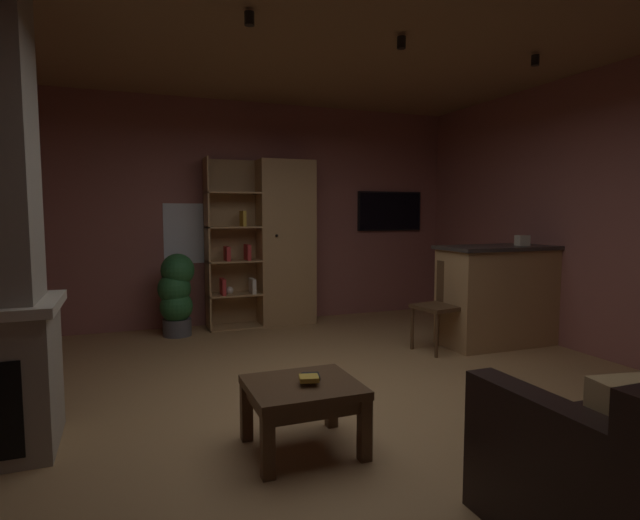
{
  "coord_description": "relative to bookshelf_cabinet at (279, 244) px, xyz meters",
  "views": [
    {
      "loc": [
        -1.46,
        -3.43,
        1.43
      ],
      "look_at": [
        0.0,
        0.4,
        1.05
      ],
      "focal_mm": 28.73,
      "sensor_mm": 36.0,
      "label": 1
    }
  ],
  "objects": [
    {
      "name": "coffee_table",
      "position": [
        -0.87,
        -3.45,
        -0.7
      ],
      "size": [
        0.66,
        0.59,
        0.41
      ],
      "color": "#4C331E",
      "rests_on": "ground"
    },
    {
      "name": "track_light_spot_1",
      "position": [
        -0.98,
        -2.68,
        1.73
      ],
      "size": [
        0.07,
        0.07,
        0.09
      ],
      "primitive_type": "cylinder",
      "color": "black"
    },
    {
      "name": "table_book_1",
      "position": [
        -0.84,
        -3.5,
        -0.58
      ],
      "size": [
        0.13,
        0.13,
        0.03
      ],
      "primitive_type": "cube",
      "rotation": [
        0.0,
        0.0,
        -0.23
      ],
      "color": "gold",
      "rests_on": "coffee_table"
    },
    {
      "name": "window_pane_back",
      "position": [
        -1.04,
        0.24,
        0.14
      ],
      "size": [
        0.71,
        0.01,
        0.74
      ],
      "primitive_type": "cube",
      "color": "white"
    },
    {
      "name": "wall_back",
      "position": [
        -0.37,
        0.27,
        0.38
      ],
      "size": [
        5.87,
        0.06,
        2.83
      ],
      "primitive_type": "cube",
      "color": "#8E544C",
      "rests_on": "ground"
    },
    {
      "name": "bookshelf_cabinet",
      "position": [
        0.0,
        0.0,
        0.0
      ],
      "size": [
        1.36,
        0.41,
        2.09
      ],
      "color": "#A87F51",
      "rests_on": "ground"
    },
    {
      "name": "tissue_box",
      "position": [
        2.17,
        -1.91,
        0.1
      ],
      "size": [
        0.14,
        0.14,
        0.11
      ],
      "primitive_type": "cube",
      "rotation": [
        0.0,
        0.0,
        -0.19
      ],
      "color": "#BFB299",
      "rests_on": "kitchen_bar_counter"
    },
    {
      "name": "kitchen_bar_counter",
      "position": [
        2.06,
        -1.84,
        -0.49
      ],
      "size": [
        1.56,
        0.64,
        1.08
      ],
      "color": "#A87F51",
      "rests_on": "ground"
    },
    {
      "name": "potted_floor_plant",
      "position": [
        -1.3,
        -0.21,
        -0.52
      ],
      "size": [
        0.43,
        0.41,
        0.96
      ],
      "color": "#4C4C51",
      "rests_on": "ground"
    },
    {
      "name": "floor",
      "position": [
        -0.37,
        -2.84,
        -1.04
      ],
      "size": [
        5.75,
        6.17,
        0.02
      ],
      "primitive_type": "cube",
      "color": "#A37A4C",
      "rests_on": "ground"
    },
    {
      "name": "track_light_spot_2",
      "position": [
        0.25,
        -2.62,
        1.73
      ],
      "size": [
        0.07,
        0.07,
        0.09
      ],
      "primitive_type": "cylinder",
      "color": "black"
    },
    {
      "name": "table_book_0",
      "position": [
        -0.79,
        -3.39,
        -0.6
      ],
      "size": [
        0.13,
        0.12,
        0.03
      ],
      "primitive_type": "cube",
      "rotation": [
        0.0,
        0.0,
        -0.23
      ],
      "color": "black",
      "rests_on": "coffee_table"
    },
    {
      "name": "ceiling",
      "position": [
        -0.37,
        -2.84,
        1.81
      ],
      "size": [
        5.75,
        6.17,
        0.02
      ],
      "primitive_type": "cube",
      "color": "#8E6B47"
    },
    {
      "name": "wall_mounted_tv",
      "position": [
        1.71,
        0.21,
        0.42
      ],
      "size": [
        0.98,
        0.06,
        0.55
      ],
      "color": "black"
    },
    {
      "name": "dining_chair",
      "position": [
        1.24,
        -1.83,
        -0.5
      ],
      "size": [
        0.49,
        0.49,
        0.92
      ],
      "color": "#4C331E",
      "rests_on": "ground"
    },
    {
      "name": "track_light_spot_3",
      "position": [
        1.58,
        -2.63,
        1.73
      ],
      "size": [
        0.07,
        0.07,
        0.09
      ],
      "primitive_type": "cylinder",
      "color": "black"
    },
    {
      "name": "wall_right",
      "position": [
        2.54,
        -2.84,
        0.38
      ],
      "size": [
        0.06,
        6.17,
        2.83
      ],
      "primitive_type": "cube",
      "color": "#8E544C",
      "rests_on": "ground"
    }
  ]
}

